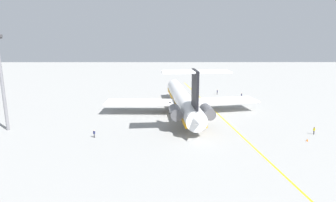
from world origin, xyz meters
name	(u,v)px	position (x,y,z in m)	size (l,w,h in m)	color
ground	(211,115)	(0.00, 0.00, 0.00)	(312.54, 312.54, 0.00)	gray
main_jetliner	(183,100)	(0.88, 7.58, 3.82)	(48.15, 42.62, 14.02)	white
ground_crew_near_nose	(94,133)	(-17.55, 27.16, 1.05)	(0.27, 0.41, 1.66)	black
ground_crew_near_tail	(217,91)	(27.10, -6.20, 1.14)	(0.40, 0.29, 1.79)	black
ground_crew_portside	(241,95)	(21.18, -13.49, 1.11)	(0.42, 0.28, 1.75)	black
ground_crew_starboard	(314,130)	(-15.75, -19.70, 1.05)	(0.36, 0.27, 1.66)	black
safety_cone_nose	(307,140)	(-19.78, -16.35, 0.28)	(0.40, 0.40, 0.55)	#EA590F
taxiway_centreline	(216,113)	(2.23, -1.71, 0.00)	(102.31, 0.36, 0.01)	gold
light_mast	(2,79)	(-12.48, 47.92, 11.70)	(4.00, 0.70, 21.03)	slate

